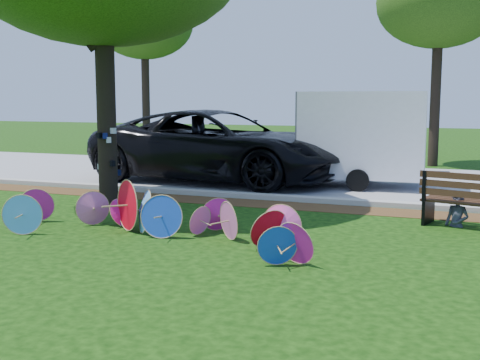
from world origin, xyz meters
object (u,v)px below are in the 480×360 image
(park_bench, at_px, (478,201))
(person_left, at_px, (458,194))
(cargo_trailer, at_px, (363,134))
(parasol_pile, at_px, (162,216))
(black_van, at_px, (218,146))

(park_bench, relative_size, person_left, 1.59)
(cargo_trailer, height_order, person_left, cargo_trailer)
(parasol_pile, xyz_separation_m, person_left, (4.85, 2.76, 0.26))
(parasol_pile, xyz_separation_m, black_van, (-1.89, 6.99, 0.68))
(cargo_trailer, xyz_separation_m, person_left, (2.60, -4.75, -0.82))
(parasol_pile, relative_size, black_van, 0.85)
(black_van, bearing_deg, parasol_pile, -159.37)
(parasol_pile, distance_m, cargo_trailer, 7.91)
(black_van, relative_size, person_left, 5.94)
(park_bench, height_order, person_left, person_left)
(parasol_pile, height_order, cargo_trailer, cargo_trailer)
(cargo_trailer, xyz_separation_m, park_bench, (2.95, -4.80, -0.93))
(cargo_trailer, height_order, park_bench, cargo_trailer)
(parasol_pile, height_order, black_van, black_van)
(parasol_pile, distance_m, park_bench, 5.87)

